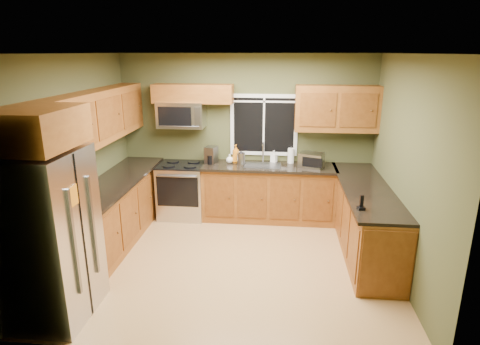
% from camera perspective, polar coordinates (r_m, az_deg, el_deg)
% --- Properties ---
extents(floor, '(4.20, 4.20, 0.00)m').
position_cam_1_polar(floor, '(5.56, -0.90, -12.45)').
color(floor, '#B1824D').
rests_on(floor, ground).
extents(ceiling, '(4.20, 4.20, 0.00)m').
position_cam_1_polar(ceiling, '(4.85, -1.06, 16.57)').
color(ceiling, white).
rests_on(ceiling, back_wall).
extents(back_wall, '(4.20, 0.00, 4.20)m').
position_cam_1_polar(back_wall, '(6.78, 0.85, 5.16)').
color(back_wall, '#454827').
rests_on(back_wall, ground).
extents(front_wall, '(4.20, 0.00, 4.20)m').
position_cam_1_polar(front_wall, '(3.37, -4.66, -7.27)').
color(front_wall, '#454827').
rests_on(front_wall, ground).
extents(left_wall, '(0.00, 3.60, 3.60)m').
position_cam_1_polar(left_wall, '(5.68, -22.50, 1.56)').
color(left_wall, '#454827').
rests_on(left_wall, ground).
extents(right_wall, '(0.00, 3.60, 3.60)m').
position_cam_1_polar(right_wall, '(5.23, 22.50, 0.32)').
color(right_wall, '#454827').
rests_on(right_wall, ground).
extents(window, '(1.12, 0.03, 1.02)m').
position_cam_1_polar(window, '(6.71, 3.41, 6.76)').
color(window, white).
rests_on(window, back_wall).
extents(base_cabinets_left, '(0.60, 2.65, 0.90)m').
position_cam_1_polar(base_cabinets_left, '(6.23, -17.12, -5.33)').
color(base_cabinets_left, brown).
rests_on(base_cabinets_left, ground).
extents(countertop_left, '(0.65, 2.65, 0.04)m').
position_cam_1_polar(countertop_left, '(6.07, -17.28, -1.23)').
color(countertop_left, black).
rests_on(countertop_left, base_cabinets_left).
extents(base_cabinets_back, '(2.17, 0.60, 0.90)m').
position_cam_1_polar(base_cabinets_back, '(6.72, 4.12, -2.99)').
color(base_cabinets_back, brown).
rests_on(base_cabinets_back, ground).
extents(countertop_back, '(2.17, 0.65, 0.04)m').
position_cam_1_polar(countertop_back, '(6.55, 4.20, 0.81)').
color(countertop_back, black).
rests_on(countertop_back, base_cabinets_back).
extents(base_cabinets_peninsula, '(0.60, 2.52, 0.90)m').
position_cam_1_polar(base_cabinets_peninsula, '(5.95, 17.33, -6.44)').
color(base_cabinets_peninsula, brown).
rests_on(base_cabinets_peninsula, ground).
extents(countertop_peninsula, '(0.65, 2.50, 0.04)m').
position_cam_1_polar(countertop_peninsula, '(5.79, 17.48, -2.12)').
color(countertop_peninsula, black).
rests_on(countertop_peninsula, base_cabinets_peninsula).
extents(upper_cabinets_left, '(0.33, 2.65, 0.72)m').
position_cam_1_polar(upper_cabinets_left, '(5.93, -19.50, 7.51)').
color(upper_cabinets_left, brown).
rests_on(upper_cabinets_left, left_wall).
extents(upper_cabinets_back_left, '(1.30, 0.33, 0.30)m').
position_cam_1_polar(upper_cabinets_back_left, '(6.64, -6.72, 11.08)').
color(upper_cabinets_back_left, brown).
rests_on(upper_cabinets_back_left, back_wall).
extents(upper_cabinets_back_right, '(1.30, 0.33, 0.72)m').
position_cam_1_polar(upper_cabinets_back_right, '(6.57, 13.59, 8.83)').
color(upper_cabinets_back_right, brown).
rests_on(upper_cabinets_back_right, back_wall).
extents(upper_cabinet_over_fridge, '(0.72, 0.90, 0.38)m').
position_cam_1_polar(upper_cabinet_over_fridge, '(4.27, -27.30, 5.65)').
color(upper_cabinet_over_fridge, brown).
rests_on(upper_cabinet_over_fridge, left_wall).
extents(refrigerator, '(0.74, 0.90, 1.80)m').
position_cam_1_polar(refrigerator, '(4.59, -25.40, -8.27)').
color(refrigerator, '#B7B7BC').
rests_on(refrigerator, ground).
extents(range, '(0.76, 0.69, 0.94)m').
position_cam_1_polar(range, '(6.88, -8.19, -2.48)').
color(range, '#B7B7BC').
rests_on(range, ground).
extents(microwave, '(0.76, 0.41, 0.42)m').
position_cam_1_polar(microwave, '(6.70, -8.36, 8.14)').
color(microwave, '#B7B7BC').
rests_on(microwave, back_wall).
extents(sink, '(0.60, 0.42, 0.36)m').
position_cam_1_polar(sink, '(6.56, 3.20, 1.15)').
color(sink, slate).
rests_on(sink, countertop_back).
extents(toaster_oven, '(0.44, 0.40, 0.23)m').
position_cam_1_polar(toaster_oven, '(6.51, 10.13, 1.75)').
color(toaster_oven, '#B7B7BC').
rests_on(toaster_oven, countertop_back).
extents(coffee_maker, '(0.22, 0.26, 0.28)m').
position_cam_1_polar(coffee_maker, '(6.65, -4.12, 2.42)').
color(coffee_maker, slate).
rests_on(coffee_maker, countertop_back).
extents(kettle, '(0.16, 0.16, 0.24)m').
position_cam_1_polar(kettle, '(6.56, 0.15, 2.07)').
color(kettle, '#B7B7BC').
rests_on(kettle, countertop_back).
extents(paper_towel_roll, '(0.13, 0.13, 0.28)m').
position_cam_1_polar(paper_towel_roll, '(6.71, 7.25, 2.39)').
color(paper_towel_roll, white).
rests_on(paper_towel_roll, countertop_back).
extents(soap_bottle_a, '(0.15, 0.15, 0.31)m').
position_cam_1_polar(soap_bottle_a, '(6.66, -0.61, 2.68)').
color(soap_bottle_a, orange).
rests_on(soap_bottle_a, countertop_back).
extents(soap_bottle_b, '(0.12, 0.12, 0.20)m').
position_cam_1_polar(soap_bottle_b, '(6.73, 4.83, 2.30)').
color(soap_bottle_b, white).
rests_on(soap_bottle_b, countertop_back).
extents(soap_bottle_c, '(0.14, 0.14, 0.15)m').
position_cam_1_polar(soap_bottle_c, '(6.67, -1.48, 1.99)').
color(soap_bottle_c, white).
rests_on(soap_bottle_c, countertop_back).
extents(cordless_phone, '(0.09, 0.09, 0.18)m').
position_cam_1_polar(cordless_phone, '(4.92, 16.86, -4.48)').
color(cordless_phone, black).
rests_on(cordless_phone, countertop_peninsula).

